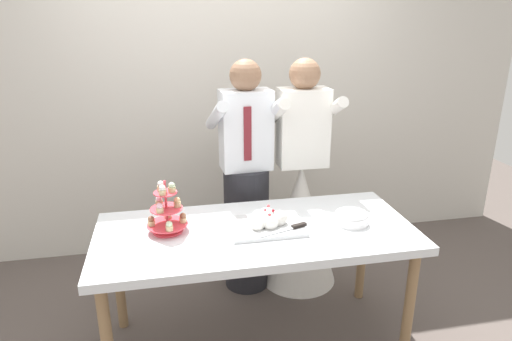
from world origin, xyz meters
The scene contains 8 objects.
ground_plane centered at (0.00, 0.00, 0.00)m, with size 8.00×8.00×0.00m, color #564C47.
rear_wall centered at (0.00, 1.40, 1.45)m, with size 5.20×0.10×2.90m, color beige.
dessert_table centered at (0.00, 0.00, 0.70)m, with size 1.80×0.80×0.78m.
cupcake_stand centered at (-0.49, 0.07, 0.89)m, with size 0.23×0.23×0.31m.
main_cake_tray centered at (0.06, 0.00, 0.82)m, with size 0.43×0.32×0.13m.
plate_stack centered at (0.56, -0.04, 0.81)m, with size 0.19×0.19×0.07m.
person_groom centered at (0.06, 0.65, 0.75)m, with size 0.49×0.52×1.66m.
person_bride centered at (0.46, 0.64, 0.58)m, with size 0.56×0.56×1.66m.
Camera 1 is at (-0.46, -2.28, 1.94)m, focal length 31.88 mm.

